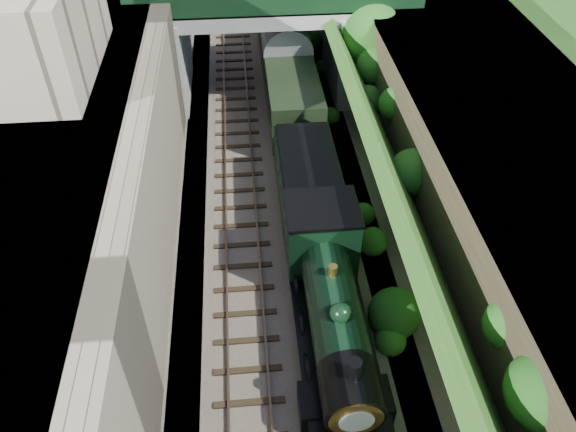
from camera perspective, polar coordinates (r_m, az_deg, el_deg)
The scene contains 13 objects.
trackbed at distance 33.52m, azimuth -1.74°, elevation 9.39°, with size 10.00×90.00×0.20m, color #473F38.
retaining_wall at distance 32.03m, azimuth -12.03°, elevation 13.86°, with size 1.00×90.00×7.00m, color #756B56.
street_plateau_left at distance 32.64m, azimuth -18.27°, elevation 13.21°, with size 6.00×90.00×7.00m, color #262628.
street_plateau_right at distance 33.84m, azimuth 14.94°, elevation 14.22°, with size 8.00×90.00×6.25m, color #262628.
embankment_slope at distance 32.52m, azimuth 7.22°, elevation 13.33°, with size 4.71×90.00×6.46m.
track_left at distance 33.41m, azimuth -5.21°, elevation 9.40°, with size 2.50×90.00×0.20m.
track_right at distance 33.52m, azimuth 0.33°, elevation 9.71°, with size 2.50×90.00×0.20m.
road_bridge at distance 35.26m, azimuth -0.74°, elevation 18.43°, with size 16.00×6.40×7.25m.
building_near at distance 25.30m, azimuth -24.23°, elevation 17.37°, with size 4.00×8.00×4.00m, color gray.
tree at distance 33.03m, azimuth 8.75°, elevation 17.38°, with size 3.60×3.80×6.60m.
locomotive at distance 20.94m, azimuth 4.41°, elevation -8.82°, with size 3.10×10.22×3.83m.
tender at distance 26.34m, azimuth 1.99°, elevation 3.19°, with size 2.70×6.00×3.05m.
coach_front at distance 36.78m, azimuth -0.39°, elevation 16.00°, with size 2.90×18.00×3.70m.
Camera 1 is at (-1.60, -8.28, 18.02)m, focal length 35.00 mm.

